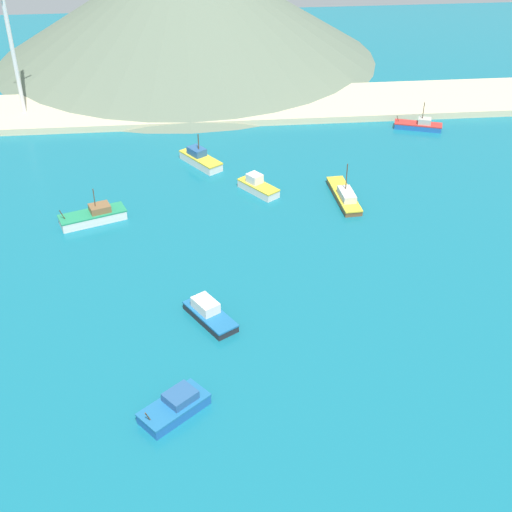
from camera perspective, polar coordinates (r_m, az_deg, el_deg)
name	(u,v)px	position (r m, az deg, el deg)	size (l,w,h in m)	color
ground	(164,359)	(76.03, -7.46, -8.27)	(260.00, 280.00, 0.50)	#146B7F
fishing_boat_2	(258,186)	(104.96, 0.14, 5.69)	(6.08, 6.99, 2.65)	silver
fishing_boat_3	(94,216)	(99.99, -13.05, 3.19)	(9.58, 5.91, 5.03)	silver
fishing_boat_4	(209,313)	(79.74, -3.84, -4.67)	(6.26, 7.76, 2.25)	#232328
fishing_boat_6	(345,196)	(103.71, 7.21, 4.90)	(3.30, 11.10, 5.93)	brown
fishing_boat_7	(200,159)	(113.45, -4.56, 7.86)	(6.90, 8.36, 5.15)	silver
fishing_boat_8	(419,125)	(129.29, 13.11, 10.32)	(8.56, 4.87, 4.97)	#1E5BA8
fishing_boat_9	(175,406)	(69.37, -6.57, -12.03)	(7.34, 6.82, 2.46)	#1E5BA8
beach_strip	(169,109)	(134.49, -7.12, 11.81)	(247.00, 16.92, 1.20)	beige
hill_central	(185,2)	(160.65, -5.80, 19.85)	(83.37, 83.37, 24.24)	#60705B
radio_tower	(6,16)	(131.64, -19.66, 17.92)	(3.61, 2.89, 36.14)	silver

